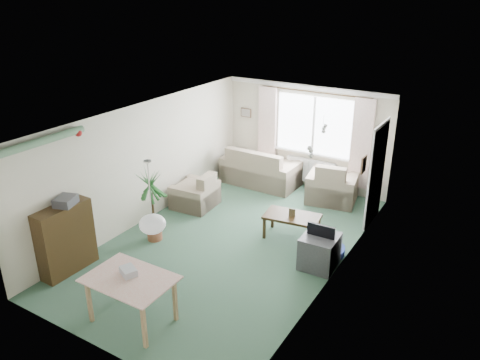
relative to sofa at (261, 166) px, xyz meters
The scene contains 25 objects.
ground 2.93m from the sofa, 72.03° to the right, with size 6.50×6.50×0.00m, color #335540.
window 1.59m from the sofa, 23.73° to the left, with size 1.80×0.03×1.30m, color white.
curtain_rod 2.16m from the sofa, 20.12° to the left, with size 2.60×0.03×0.03m, color black.
curtain_left 0.90m from the sofa, 98.71° to the left, with size 0.45×0.08×2.00m, color beige.
curtain_right 2.42m from the sofa, ahead, with size 0.45×0.08×2.00m, color beige.
radiator 1.18m from the sofa, 21.95° to the left, with size 1.20×0.10×0.55m, color white.
doorway 2.98m from the sofa, 10.82° to the right, with size 0.03×0.95×2.00m, color black.
pendant_lamp 5.27m from the sofa, 77.80° to the right, with size 0.36×0.36×0.36m, color white.
tinsel_garland 5.47m from the sofa, 101.51° to the right, with size 1.60×1.60×0.12m, color #196626.
bauble_cluster_a 3.37m from the sofa, 40.17° to the right, with size 0.20×0.20×0.20m, color silver.
bauble_cluster_b 4.32m from the sofa, 50.75° to the right, with size 0.20×0.20×0.20m, color silver.
wall_picture_back 1.39m from the sofa, 145.87° to the left, with size 0.28×0.03×0.22m, color brown.
wall_picture_right 3.44m from the sofa, 28.36° to the right, with size 0.03×0.24×0.30m, color brown.
sofa is the anchor object (origin of this frame).
armchair_corner 1.82m from the sofa, ahead, with size 1.03×0.98×0.93m, color beige.
armchair_left 1.95m from the sofa, 108.23° to the right, with size 0.86×0.82×0.77m, color beige.
coffee_table 2.68m from the sofa, 48.66° to the right, with size 1.03×0.57×0.46m, color black.
photo_frame 2.72m from the sofa, 49.08° to the right, with size 0.12×0.02×0.16m, color #4D4027.
bookshelf 5.03m from the sofa, 100.86° to the right, with size 0.32×0.97×1.18m, color black.
hifi_box 5.00m from the sofa, 100.71° to the right, with size 0.28×0.35×0.14m, color #3F3E44.
houseplant 3.44m from the sofa, 96.79° to the right, with size 0.60×0.60×1.39m, color #2A6522.
dining_table 5.42m from the sofa, 80.72° to the right, with size 1.11×0.74×0.70m, color tan.
gift_box 5.36m from the sofa, 81.45° to the right, with size 0.25×0.18×0.12m, color #B1B0BB.
tv_cube 3.72m from the sofa, 45.74° to the right, with size 0.57×0.63×0.57m, color #313236.
pet_bed 3.38m from the sofa, 40.83° to the right, with size 0.66×0.66×0.13m, color navy.
Camera 1 is at (4.08, -6.44, 4.44)m, focal length 35.00 mm.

